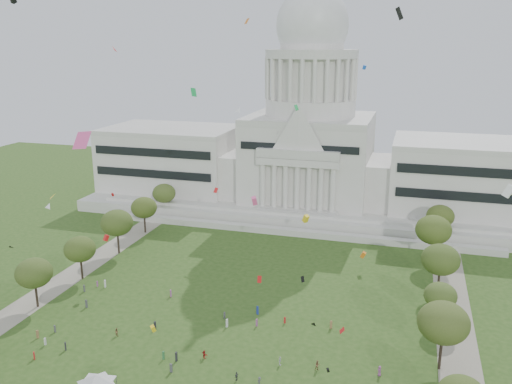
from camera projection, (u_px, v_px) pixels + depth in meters
ground at (186, 382)px, 98.19m from camera, size 400.00×400.00×0.00m
capitol at (309, 149)px, 197.37m from camera, size 160.00×64.50×91.30m
path_left at (60, 283)px, 138.98m from camera, size 8.00×160.00×0.04m
path_right at (456, 338)px, 112.90m from camera, size 8.00×160.00×0.04m
row_tree_l_2 at (34, 273)px, 124.18m from camera, size 8.42×8.42×11.97m
row_tree_r_2 at (444, 323)px, 99.76m from camera, size 9.55×9.55×13.58m
row_tree_l_3 at (80, 249)px, 139.37m from camera, size 8.12×8.12×11.55m
row_tree_r_3 at (440, 296)px, 116.15m from camera, size 7.01×7.01×9.98m
row_tree_l_4 at (117, 223)px, 156.17m from camera, size 9.29×9.29×13.21m
row_tree_r_4 at (441, 260)px, 129.86m from camera, size 9.19×9.19×13.06m
row_tree_l_5 at (144, 208)px, 173.94m from camera, size 8.33×8.33×11.85m
row_tree_r_5 at (433, 230)px, 148.68m from camera, size 9.82×9.82×13.96m
row_tree_l_6 at (164, 193)px, 191.20m from camera, size 8.19×8.19×11.64m
row_tree_r_6 at (440, 216)px, 164.98m from camera, size 8.42×8.42×11.97m
event_tent at (96, 379)px, 93.87m from camera, size 8.23×8.23×4.10m
person_0 at (380, 371)px, 99.99m from camera, size 0.99×1.13×1.95m
person_2 at (318, 365)px, 101.61m from camera, size 1.14×0.95×2.01m
person_4 at (237, 376)px, 98.63m from camera, size 0.85×1.12×1.69m
person_5 at (204, 354)px, 105.51m from camera, size 1.64×1.29×1.66m
person_8 at (117, 332)px, 113.63m from camera, size 0.92×0.65×1.76m
person_9 at (260, 381)px, 97.40m from camera, size 0.83×1.09×1.50m
person_10 at (280, 361)px, 103.28m from camera, size 0.60×1.05×1.76m
distant_crowd at (162, 326)px, 116.19m from camera, size 65.06×33.28×1.95m
kite_swarm at (206, 214)px, 97.00m from camera, size 98.34×99.94×62.56m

